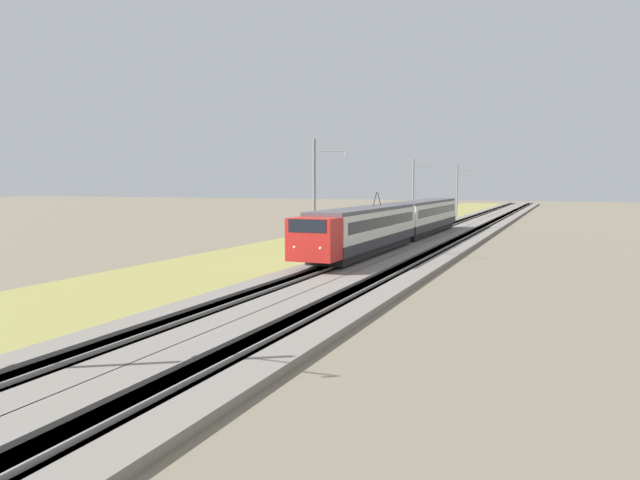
# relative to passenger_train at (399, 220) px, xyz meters

# --- Properties ---
(ballast_main) EXTENTS (240.00, 4.40, 0.30)m
(ballast_main) POSITION_rel_passenger_train_xyz_m (-1.41, 0.00, -2.14)
(ballast_main) COLOR gray
(ballast_main) RESTS_ON ground
(ballast_adjacent) EXTENTS (240.00, 4.40, 0.30)m
(ballast_adjacent) POSITION_rel_passenger_train_xyz_m (-1.41, -4.35, -2.14)
(ballast_adjacent) COLOR gray
(ballast_adjacent) RESTS_ON ground
(track_main) EXTENTS (240.00, 1.57, 0.45)m
(track_main) POSITION_rel_passenger_train_xyz_m (-1.41, 0.00, -2.13)
(track_main) COLOR #4C4238
(track_main) RESTS_ON ground
(track_adjacent) EXTENTS (240.00, 1.57, 0.45)m
(track_adjacent) POSITION_rel_passenger_train_xyz_m (-1.41, -4.35, -2.13)
(track_adjacent) COLOR #4C4238
(track_adjacent) RESTS_ON ground
(grass_verge) EXTENTS (240.00, 12.03, 0.12)m
(grass_verge) POSITION_rel_passenger_train_xyz_m (-1.41, 6.66, -2.23)
(grass_verge) COLOR #99934C
(grass_verge) RESTS_ON ground
(passenger_train) EXTENTS (41.59, 3.02, 4.91)m
(passenger_train) POSITION_rel_passenger_train_xyz_m (0.00, 0.00, 0.00)
(passenger_train) COLOR red
(passenger_train) RESTS_ON ground
(catenary_mast_mid) EXTENTS (0.22, 2.56, 8.78)m
(catenary_mast_mid) POSITION_rel_passenger_train_xyz_m (-12.56, 3.00, 2.25)
(catenary_mast_mid) COLOR slate
(catenary_mast_mid) RESTS_ON ground
(catenary_mast_far) EXTENTS (0.22, 2.56, 8.45)m
(catenary_mast_far) POSITION_rel_passenger_train_xyz_m (17.91, 3.00, 2.08)
(catenary_mast_far) COLOR slate
(catenary_mast_far) RESTS_ON ground
(catenary_mast_distant) EXTENTS (0.22, 2.56, 8.54)m
(catenary_mast_distant) POSITION_rel_passenger_train_xyz_m (48.37, 3.00, 2.13)
(catenary_mast_distant) COLOR slate
(catenary_mast_distant) RESTS_ON ground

